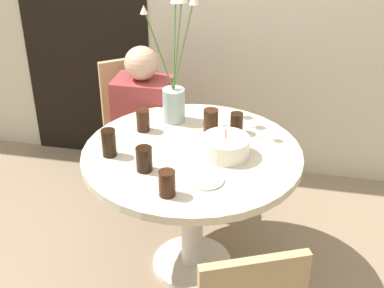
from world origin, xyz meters
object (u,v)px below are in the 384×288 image
object	(u,v)px
drink_glass_4	(211,121)
flower_vase	(174,87)
side_plate	(205,180)
drink_glass_2	(237,123)
drink_glass_5	(143,120)
person_boy	(145,132)
drink_glass_3	(109,143)
birthday_cake	(225,146)
drink_glass_1	(167,183)
chair_near_front	(136,121)
drink_glass_0	(144,159)

from	to	relation	value
drink_glass_4	flower_vase	bearing A→B (deg)	153.81
side_plate	drink_glass_2	xyz separation A→B (m)	(0.08, 0.49, 0.05)
drink_glass_5	person_boy	world-z (taller)	person_boy
drink_glass_3	person_boy	bearing A→B (deg)	92.83
side_plate	drink_glass_3	distance (m)	0.52
flower_vase	person_boy	bearing A→B (deg)	134.52
side_plate	person_boy	distance (m)	1.01
birthday_cake	drink_glass_2	world-z (taller)	birthday_cake
drink_glass_5	person_boy	distance (m)	0.53
birthday_cake	drink_glass_1	distance (m)	0.43
drink_glass_2	person_boy	size ratio (longest dim) A/B	0.10
drink_glass_2	birthday_cake	bearing A→B (deg)	-95.13
chair_near_front	birthday_cake	xyz separation A→B (m)	(0.68, -0.71, 0.29)
drink_glass_0	drink_glass_1	world-z (taller)	same
drink_glass_2	drink_glass_5	world-z (taller)	drink_glass_5
drink_glass_5	drink_glass_4	bearing A→B (deg)	7.56
chair_near_front	drink_glass_1	world-z (taller)	chair_near_front
drink_glass_5	side_plate	bearing A→B (deg)	-45.42
side_plate	drink_glass_3	world-z (taller)	drink_glass_3
birthday_cake	drink_glass_0	world-z (taller)	birthday_cake
side_plate	drink_glass_0	size ratio (longest dim) A/B	1.40
drink_glass_1	drink_glass_4	world-z (taller)	drink_glass_4
chair_near_front	drink_glass_5	distance (m)	0.66
person_boy	birthday_cake	bearing A→B (deg)	-45.04
chair_near_front	drink_glass_4	bearing A→B (deg)	-77.10
drink_glass_4	chair_near_front	bearing A→B (deg)	138.72
side_plate	person_boy	world-z (taller)	person_boy
flower_vase	side_plate	distance (m)	0.66
birthday_cake	drink_glass_5	distance (m)	0.49
birthday_cake	flower_vase	distance (m)	0.48
side_plate	drink_glass_1	bearing A→B (deg)	-135.87
side_plate	drink_glass_5	world-z (taller)	drink_glass_5
chair_near_front	drink_glass_0	bearing A→B (deg)	-106.08
drink_glass_0	drink_glass_5	size ratio (longest dim) A/B	1.01
drink_glass_0	drink_glass_2	size ratio (longest dim) A/B	1.09
drink_glass_2	drink_glass_4	xyz separation A→B (m)	(-0.13, -0.03, 0.01)
drink_glass_2	drink_glass_4	size ratio (longest dim) A/B	0.83
flower_vase	drink_glass_1	bearing A→B (deg)	-79.54
drink_glass_2	drink_glass_3	xyz separation A→B (m)	(-0.57, -0.36, 0.01)
chair_near_front	person_boy	bearing A→B (deg)	-90.00
birthday_cake	drink_glass_1	xyz separation A→B (m)	(-0.20, -0.38, 0.01)
drink_glass_2	drink_glass_3	bearing A→B (deg)	-147.93
chair_near_front	drink_glass_2	world-z (taller)	chair_near_front
drink_glass_0	drink_glass_1	size ratio (longest dim) A/B	1.01
drink_glass_1	drink_glass_5	bearing A→B (deg)	115.72
drink_glass_1	drink_glass_5	xyz separation A→B (m)	(-0.27, 0.55, -0.00)
drink_glass_1	drink_glass_2	xyz separation A→B (m)	(0.22, 0.63, -0.00)
drink_glass_0	chair_near_front	bearing A→B (deg)	109.74
drink_glass_1	drink_glass_4	distance (m)	0.60
birthday_cake	drink_glass_2	size ratio (longest dim) A/B	2.16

